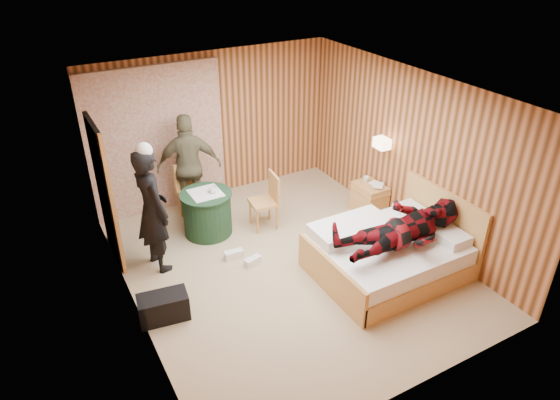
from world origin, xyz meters
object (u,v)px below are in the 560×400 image
woman_standing (152,210)px  man_at_table (189,166)px  chair_near (268,197)px  wall_lamp (382,143)px  chair_far (190,186)px  duffel_bag (163,307)px  man_on_bed (406,220)px  round_table (207,213)px  bed (388,253)px  nightstand (369,199)px

woman_standing → man_at_table: 1.45m
chair_near → wall_lamp: bearing=76.8°
chair_far → woman_standing: 1.45m
wall_lamp → duffel_bag: wall_lamp is taller
wall_lamp → man_on_bed: size_ratio=0.15×
round_table → bed: bearing=-49.9°
bed → duffel_bag: size_ratio=3.27×
wall_lamp → nightstand: (-0.04, 0.12, -1.02)m
chair_near → man_at_table: size_ratio=0.52×
wall_lamp → chair_far: (-2.60, 1.50, -0.76)m
chair_near → duffel_bag: 2.50m
round_table → man_on_bed: 3.02m
wall_lamp → chair_near: wall_lamp is taller
round_table → chair_far: size_ratio=0.85×
bed → man_at_table: size_ratio=1.13×
bed → chair_near: 2.06m
wall_lamp → man_at_table: bearing=149.3°
wall_lamp → chair_near: 1.93m
nightstand → woman_standing: (-3.46, 0.30, 0.61)m
nightstand → man_at_table: 2.96m
man_at_table → man_on_bed: bearing=137.7°
wall_lamp → man_at_table: size_ratio=0.15×
bed → woman_standing: bearing=148.4°
wall_lamp → nightstand: wall_lamp is taller
bed → man_on_bed: (0.02, -0.23, 0.64)m
nightstand → duffel_bag: (-3.73, -0.80, -0.11)m
chair_far → round_table: bearing=-105.8°
woman_standing → man_at_table: size_ratio=1.03×
bed → chair_near: bearing=115.0°
round_table → woman_standing: 1.16m
nightstand → chair_near: size_ratio=0.63×
wall_lamp → chair_near: size_ratio=0.29×
round_table → chair_near: bearing=-16.1°
chair_far → woman_standing: (-0.90, -1.08, 0.35)m
wall_lamp → round_table: wall_lamp is taller
nightstand → man_on_bed: (-0.73, -1.59, 0.66)m
round_table → duffel_bag: 1.96m
wall_lamp → duffel_bag: size_ratio=0.44×
nightstand → man_at_table: (-2.53, 1.41, 0.58)m
wall_lamp → woman_standing: 3.55m
nightstand → duffel_bag: 3.82m
nightstand → man_on_bed: 1.88m
nightstand → chair_far: bearing=151.6°
wall_lamp → man_on_bed: 1.70m
bed → man_on_bed: bearing=-84.6°
chair_far → nightstand: bearing=-46.5°
man_at_table → man_on_bed: 3.51m
chair_near → man_at_table: man_at_table is taller
bed → duffel_bag: bed is taller
round_table → duffel_bag: round_table is taller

